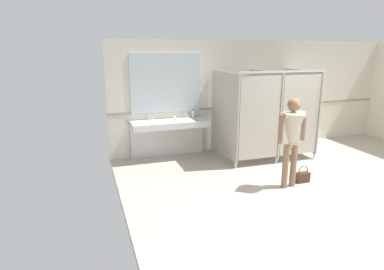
# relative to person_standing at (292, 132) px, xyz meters

# --- Properties ---
(ground_plane) EXTENTS (7.70, 6.36, 0.10)m
(ground_plane) POSITION_rel_person_standing_xyz_m (0.87, -0.32, -1.08)
(ground_plane) COLOR #B2A899
(wall_back) EXTENTS (7.70, 0.12, 2.65)m
(wall_back) POSITION_rel_person_standing_xyz_m (0.87, 2.62, 0.30)
(wall_back) COLOR beige
(wall_back) RESTS_ON ground_plane
(wall_back_tile_band) EXTENTS (7.70, 0.01, 0.06)m
(wall_back_tile_band) POSITION_rel_person_standing_xyz_m (0.87, 2.56, 0.02)
(wall_back_tile_band) COLOR #9E937F
(wall_back_tile_band) RESTS_ON wall_back
(vanity_counter) EXTENTS (1.72, 0.58, 0.99)m
(vanity_counter) POSITION_rel_person_standing_xyz_m (-1.64, 2.34, -0.38)
(vanity_counter) COLOR silver
(vanity_counter) RESTS_ON ground_plane
(mirror_panel) EXTENTS (1.62, 0.02, 1.34)m
(mirror_panel) POSITION_rel_person_standing_xyz_m (-1.64, 2.55, 0.67)
(mirror_panel) COLOR silver
(mirror_panel) RESTS_ON wall_back
(bathroom_stalls) EXTENTS (2.06, 1.42, 2.02)m
(bathroom_stalls) POSITION_rel_person_standing_xyz_m (0.51, 1.63, 0.03)
(bathroom_stalls) COLOR #B2AD9E
(bathroom_stalls) RESTS_ON ground_plane
(person_standing) EXTENTS (0.57, 0.43, 1.63)m
(person_standing) POSITION_rel_person_standing_xyz_m (0.00, 0.00, 0.00)
(person_standing) COLOR #8C664C
(person_standing) RESTS_ON ground_plane
(handbag) EXTENTS (0.26, 0.12, 0.33)m
(handbag) POSITION_rel_person_standing_xyz_m (0.38, 0.08, -0.92)
(handbag) COLOR #3F2D1E
(handbag) RESTS_ON ground_plane
(soap_dispenser) EXTENTS (0.07, 0.07, 0.20)m
(soap_dispenser) POSITION_rel_person_standing_xyz_m (-1.02, 2.43, -0.06)
(soap_dispenser) COLOR white
(soap_dispenser) RESTS_ON vanity_counter
(paper_cup) EXTENTS (0.07, 0.07, 0.10)m
(paper_cup) POSITION_rel_person_standing_xyz_m (-1.54, 2.20, -0.10)
(paper_cup) COLOR white
(paper_cup) RESTS_ON vanity_counter
(floor_drain_cover) EXTENTS (0.14, 0.14, 0.01)m
(floor_drain_cover) POSITION_rel_person_standing_xyz_m (-0.28, 0.19, -1.03)
(floor_drain_cover) COLOR #B7BABF
(floor_drain_cover) RESTS_ON ground_plane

